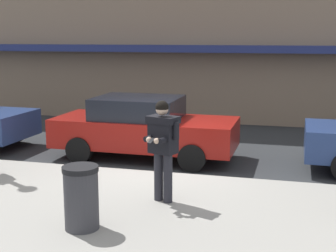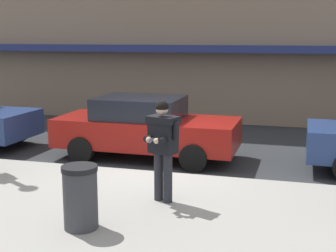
{
  "view_description": "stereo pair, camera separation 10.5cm",
  "coord_description": "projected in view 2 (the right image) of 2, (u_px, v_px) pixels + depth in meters",
  "views": [
    {
      "loc": [
        2.78,
        -9.58,
        3.02
      ],
      "look_at": [
        0.77,
        -1.89,
        1.49
      ],
      "focal_mm": 50.0,
      "sensor_mm": 36.0,
      "label": 1
    },
    {
      "loc": [
        2.88,
        -9.56,
        3.02
      ],
      "look_at": [
        0.77,
        -1.89,
        1.49
      ],
      "focal_mm": 50.0,
      "sensor_mm": 36.0,
      "label": 2
    }
  ],
  "objects": [
    {
      "name": "ground_plane",
      "position": [
        157.0,
        175.0,
        10.37
      ],
      "size": [
        80.0,
        80.0,
        0.0
      ],
      "primitive_type": "plane",
      "color": "#2B2D30"
    },
    {
      "name": "parked_sedan_mid",
      "position": [
        145.0,
        127.0,
        11.65
      ],
      "size": [
        4.52,
        1.98,
        1.54
      ],
      "color": "maroon",
      "rests_on": "ground"
    },
    {
      "name": "sidewalk",
      "position": [
        166.0,
        226.0,
        7.4
      ],
      "size": [
        32.0,
        5.3,
        0.14
      ],
      "primitive_type": "cube",
      "color": "#99968E",
      "rests_on": "ground"
    },
    {
      "name": "man_texting_on_phone",
      "position": [
        163.0,
        140.0,
        8.1
      ],
      "size": [
        0.62,
        0.65,
        1.81
      ],
      "color": "#23232B",
      "rests_on": "sidewalk"
    },
    {
      "name": "trash_bin",
      "position": [
        80.0,
        197.0,
        7.06
      ],
      "size": [
        0.55,
        0.55,
        0.98
      ],
      "color": "#38383D",
      "rests_on": "sidewalk"
    },
    {
      "name": "curb_paint_line",
      "position": [
        202.0,
        177.0,
        10.16
      ],
      "size": [
        28.0,
        0.12,
        0.01
      ],
      "primitive_type": "cube",
      "color": "silver",
      "rests_on": "ground"
    }
  ]
}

